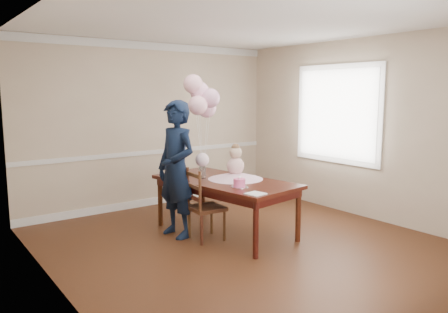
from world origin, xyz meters
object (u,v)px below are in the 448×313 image
at_px(birthday_cake, 239,183).
at_px(woman, 176,169).
at_px(dining_chair_seat, 207,208).
at_px(dining_table_top, 225,182).

bearing_deg(birthday_cake, woman, 121.05).
relative_size(dining_chair_seat, woman, 0.23).
xyz_separation_m(birthday_cake, dining_chair_seat, (-0.22, 0.40, -0.38)).
distance_m(dining_table_top, birthday_cake, 0.49).
bearing_deg(dining_chair_seat, dining_table_top, 15.87).
bearing_deg(dining_table_top, woman, 144.89).
distance_m(dining_table_top, woman, 0.67).
bearing_deg(woman, dining_chair_seat, 26.89).
bearing_deg(dining_table_top, dining_chair_seat, -177.83).
bearing_deg(dining_chair_seat, birthday_cake, -56.23).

